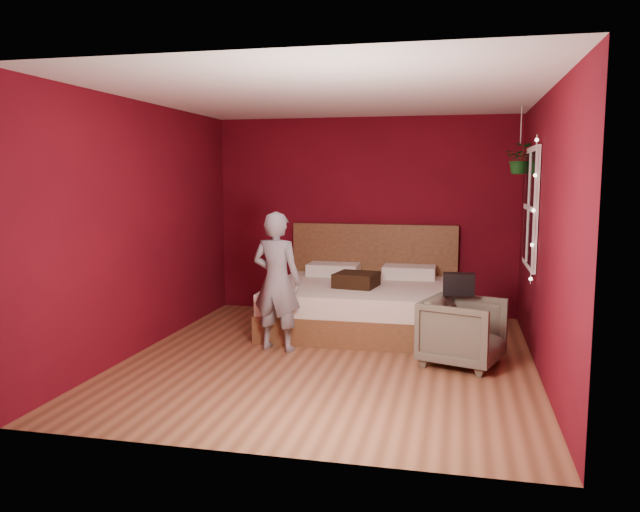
{
  "coord_description": "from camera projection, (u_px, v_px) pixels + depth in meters",
  "views": [
    {
      "loc": [
        1.24,
        -5.99,
        1.83
      ],
      "look_at": [
        -0.19,
        0.4,
        0.99
      ],
      "focal_mm": 35.0,
      "sensor_mm": 36.0,
      "label": 1
    }
  ],
  "objects": [
    {
      "name": "fairy_lights",
      "position": [
        534.0,
        210.0,
        6.05
      ],
      "size": [
        0.04,
        0.04,
        1.45
      ],
      "color": "silver",
      "rests_on": "room_walls"
    },
    {
      "name": "floor",
      "position": [
        330.0,
        358.0,
        6.3
      ],
      "size": [
        4.5,
        4.5,
        0.0
      ],
      "primitive_type": "plane",
      "color": "#965C3C",
      "rests_on": "ground"
    },
    {
      "name": "handbag",
      "position": [
        459.0,
        284.0,
        6.17
      ],
      "size": [
        0.31,
        0.16,
        0.22
      ],
      "primitive_type": "cube",
      "rotation": [
        0.0,
        0.0,
        0.02
      ],
      "color": "black",
      "rests_on": "armchair"
    },
    {
      "name": "throw_pillow",
      "position": [
        356.0,
        280.0,
        7.28
      ],
      "size": [
        0.53,
        0.53,
        0.16
      ],
      "primitive_type": "cube",
      "rotation": [
        0.0,
        0.0,
        -0.15
      ],
      "color": "black",
      "rests_on": "bed"
    },
    {
      "name": "window",
      "position": [
        530.0,
        208.0,
        6.55
      ],
      "size": [
        0.05,
        0.97,
        1.27
      ],
      "color": "white",
      "rests_on": "room_walls"
    },
    {
      "name": "armchair",
      "position": [
        463.0,
        332.0,
        6.05
      ],
      "size": [
        0.91,
        0.89,
        0.66
      ],
      "primitive_type": "imported",
      "rotation": [
        0.0,
        0.0,
        1.25
      ],
      "color": "#5A5647",
      "rests_on": "ground"
    },
    {
      "name": "room_walls",
      "position": [
        330.0,
        192.0,
        6.08
      ],
      "size": [
        4.04,
        4.54,
        2.62
      ],
      "color": "#5F0A15",
      "rests_on": "ground"
    },
    {
      "name": "bed",
      "position": [
        365.0,
        302.0,
        7.56
      ],
      "size": [
        2.18,
        1.85,
        1.2
      ],
      "color": "brown",
      "rests_on": "ground"
    },
    {
      "name": "hanging_plant",
      "position": [
        520.0,
        159.0,
        6.97
      ],
      "size": [
        0.36,
        0.33,
        0.75
      ],
      "color": "silver",
      "rests_on": "room_walls"
    },
    {
      "name": "person",
      "position": [
        277.0,
        281.0,
        6.53
      ],
      "size": [
        0.58,
        0.43,
        1.47
      ],
      "primitive_type": "imported",
      "rotation": [
        0.0,
        0.0,
        2.98
      ],
      "color": "slate",
      "rests_on": "ground"
    }
  ]
}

